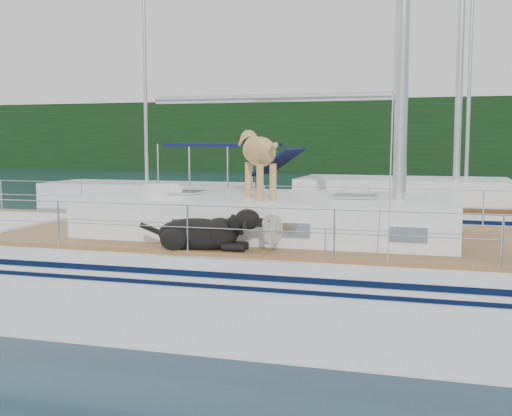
% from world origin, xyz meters
% --- Properties ---
extents(ground, '(120.00, 120.00, 0.00)m').
position_xyz_m(ground, '(0.00, 0.00, 0.00)').
color(ground, black).
rests_on(ground, ground).
extents(tree_line, '(90.00, 3.00, 6.00)m').
position_xyz_m(tree_line, '(0.00, 45.00, 3.00)').
color(tree_line, black).
rests_on(tree_line, ground).
extents(shore_bank, '(92.00, 1.00, 1.20)m').
position_xyz_m(shore_bank, '(0.00, 46.20, 0.60)').
color(shore_bank, '#595147').
rests_on(shore_bank, ground).
extents(main_sailboat, '(12.00, 3.80, 14.01)m').
position_xyz_m(main_sailboat, '(0.10, -0.01, 0.68)').
color(main_sailboat, white).
rests_on(main_sailboat, ground).
extents(neighbor_sailboat, '(11.00, 3.50, 13.30)m').
position_xyz_m(neighbor_sailboat, '(1.18, 6.47, 0.63)').
color(neighbor_sailboat, white).
rests_on(neighbor_sailboat, ground).
extents(bg_boat_west, '(8.00, 3.00, 11.65)m').
position_xyz_m(bg_boat_west, '(-8.00, 14.00, 0.45)').
color(bg_boat_west, white).
rests_on(bg_boat_west, ground).
extents(bg_boat_center, '(7.20, 3.00, 11.65)m').
position_xyz_m(bg_boat_center, '(4.00, 16.00, 0.45)').
color(bg_boat_center, white).
rests_on(bg_boat_center, ground).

